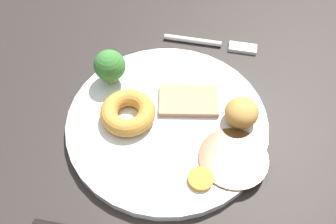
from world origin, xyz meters
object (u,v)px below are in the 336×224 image
(dinner_plate, at_px, (168,119))
(fork, at_px, (213,43))
(broccoli_floret, at_px, (110,66))
(roast_potato_left, at_px, (242,112))
(meat_slice_main, at_px, (189,100))
(yorkshire_pudding, at_px, (128,113))
(carrot_coin_front, at_px, (201,179))

(dinner_plate, height_order, fork, dinner_plate)
(dinner_plate, bearing_deg, broccoli_floret, -112.17)
(roast_potato_left, bearing_deg, meat_slice_main, -97.48)
(dinner_plate, xyz_separation_m, broccoli_floret, (-0.04, -0.10, 0.04))
(roast_potato_left, xyz_separation_m, broccoli_floret, (-0.02, -0.19, 0.01))
(dinner_plate, height_order, yorkshire_pudding, yorkshire_pudding)
(yorkshire_pudding, relative_size, roast_potato_left, 1.58)
(yorkshire_pudding, bearing_deg, meat_slice_main, 124.01)
(meat_slice_main, height_order, yorkshire_pudding, yorkshire_pudding)
(roast_potato_left, xyz_separation_m, fork, (-0.15, -0.07, -0.03))
(roast_potato_left, height_order, broccoli_floret, broccoli_floret)
(dinner_plate, bearing_deg, meat_slice_main, 145.85)
(carrot_coin_front, distance_m, broccoli_floret, 0.20)
(meat_slice_main, bearing_deg, yorkshire_pudding, -55.99)
(yorkshire_pudding, bearing_deg, roast_potato_left, 105.05)
(roast_potato_left, bearing_deg, dinner_plate, -76.93)
(yorkshire_pudding, xyz_separation_m, broccoli_floret, (-0.06, -0.05, 0.02))
(dinner_plate, distance_m, yorkshire_pudding, 0.06)
(roast_potato_left, bearing_deg, fork, -155.45)
(dinner_plate, distance_m, broccoli_floret, 0.11)
(fork, bearing_deg, broccoli_floret, -138.91)
(yorkshire_pudding, height_order, carrot_coin_front, yorkshire_pudding)
(yorkshire_pudding, bearing_deg, broccoli_floret, -140.84)
(dinner_plate, relative_size, roast_potato_left, 5.80)
(meat_slice_main, distance_m, fork, 0.14)
(dinner_plate, xyz_separation_m, carrot_coin_front, (0.08, 0.06, 0.01))
(meat_slice_main, relative_size, yorkshire_pudding, 1.10)
(dinner_plate, bearing_deg, roast_potato_left, 103.07)
(broccoli_floret, height_order, fork, broccoli_floret)
(dinner_plate, height_order, meat_slice_main, meat_slice_main)
(yorkshire_pudding, distance_m, carrot_coin_front, 0.13)
(roast_potato_left, xyz_separation_m, carrot_coin_front, (0.10, -0.03, -0.01))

